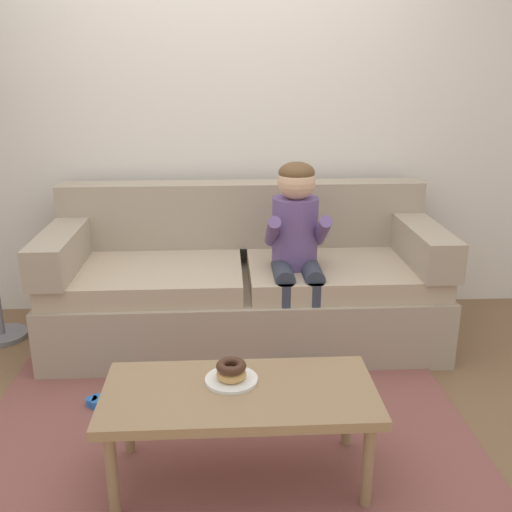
# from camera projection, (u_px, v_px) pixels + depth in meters

# --- Properties ---
(ground) EXTENTS (10.00, 10.00, 0.00)m
(ground) POSITION_uv_depth(u_px,v_px,m) (225.00, 413.00, 2.81)
(ground) COLOR brown
(wall_back) EXTENTS (8.00, 0.10, 2.80)m
(wall_back) POSITION_uv_depth(u_px,v_px,m) (221.00, 99.00, 3.70)
(wall_back) COLOR silver
(wall_back) RESTS_ON ground
(area_rug) EXTENTS (2.24, 1.70, 0.01)m
(area_rug) POSITION_uv_depth(u_px,v_px,m) (226.00, 444.00, 2.57)
(area_rug) COLOR brown
(area_rug) RESTS_ON ground
(couch) EXTENTS (2.28, 0.90, 0.91)m
(couch) POSITION_uv_depth(u_px,v_px,m) (245.00, 286.00, 3.51)
(couch) COLOR tan
(couch) RESTS_ON ground
(coffee_table) EXTENTS (1.06, 0.49, 0.41)m
(coffee_table) POSITION_uv_depth(u_px,v_px,m) (240.00, 400.00, 2.25)
(coffee_table) COLOR #937551
(coffee_table) RESTS_ON ground
(person_child) EXTENTS (0.34, 0.58, 1.10)m
(person_child) POSITION_uv_depth(u_px,v_px,m) (296.00, 241.00, 3.23)
(person_child) COLOR #664C84
(person_child) RESTS_ON ground
(plate) EXTENTS (0.21, 0.21, 0.01)m
(plate) POSITION_uv_depth(u_px,v_px,m) (231.00, 380.00, 2.30)
(plate) COLOR white
(plate) RESTS_ON coffee_table
(donut) EXTENTS (0.16, 0.16, 0.04)m
(donut) POSITION_uv_depth(u_px,v_px,m) (231.00, 374.00, 2.29)
(donut) COLOR tan
(donut) RESTS_ON plate
(donut_second) EXTENTS (0.16, 0.16, 0.04)m
(donut_second) POSITION_uv_depth(u_px,v_px,m) (231.00, 366.00, 2.28)
(donut_second) COLOR #422619
(donut_second) RESTS_ON donut
(toy_controller) EXTENTS (0.23, 0.09, 0.05)m
(toy_controller) POSITION_uv_depth(u_px,v_px,m) (109.00, 402.00, 2.85)
(toy_controller) COLOR blue
(toy_controller) RESTS_ON ground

